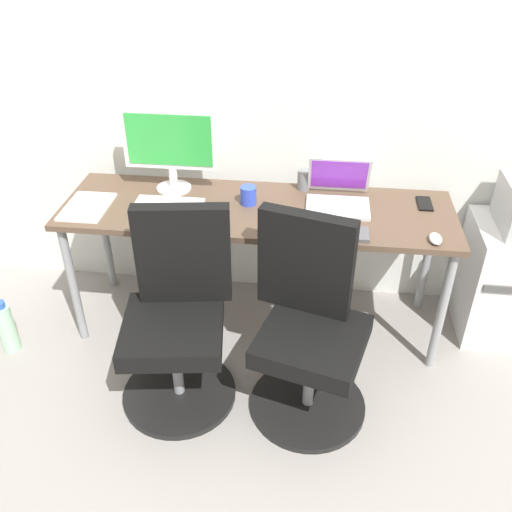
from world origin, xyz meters
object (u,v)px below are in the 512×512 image
(office_chair_left, at_px, (178,320))
(desktop_monitor, at_px, (170,144))
(water_bottle_on_floor, at_px, (6,327))
(office_chair_right, at_px, (309,330))
(coffee_mug, at_px, (248,195))
(open_laptop, at_px, (338,194))

(office_chair_left, bearing_deg, desktop_monitor, 103.03)
(water_bottle_on_floor, bearing_deg, office_chair_right, -5.74)
(office_chair_left, height_order, coffee_mug, office_chair_left)
(open_laptop, bearing_deg, coffee_mug, -173.03)
(office_chair_left, relative_size, water_bottle_on_floor, 3.03)
(office_chair_right, height_order, desktop_monitor, desktop_monitor)
(water_bottle_on_floor, distance_m, coffee_mug, 1.43)
(office_chair_right, height_order, water_bottle_on_floor, office_chair_right)
(office_chair_left, relative_size, office_chair_right, 1.00)
(office_chair_right, relative_size, water_bottle_on_floor, 3.03)
(open_laptop, height_order, coffee_mug, open_laptop)
(office_chair_right, bearing_deg, water_bottle_on_floor, 174.26)
(water_bottle_on_floor, xyz_separation_m, desktop_monitor, (0.81, 0.53, 0.83))
(office_chair_right, relative_size, open_laptop, 3.03)
(desktop_monitor, xyz_separation_m, open_laptop, (0.85, -0.06, -0.20))
(office_chair_right, bearing_deg, desktop_monitor, 137.53)
(desktop_monitor, bearing_deg, coffee_mug, -15.40)
(office_chair_right, xyz_separation_m, water_bottle_on_floor, (-1.56, 0.16, -0.28))
(water_bottle_on_floor, height_order, coffee_mug, coffee_mug)
(office_chair_left, height_order, open_laptop, open_laptop)
(water_bottle_on_floor, bearing_deg, office_chair_left, -9.09)
(open_laptop, relative_size, coffee_mug, 3.37)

